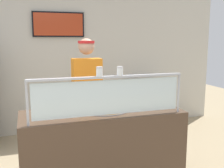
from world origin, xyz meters
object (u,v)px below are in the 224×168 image
Objects in this scene: pizza_server at (104,108)px; worker_figure at (88,96)px; pizza_tray at (106,109)px; parmesan_shaker at (99,72)px; pizza_box_stack at (152,86)px; pepper_flake_shaker at (120,71)px.

pizza_server is 0.16× the size of worker_figure.
pizza_tray is 5.24× the size of parmesan_shaker.
pizza_tray is 0.04m from pizza_server.
worker_figure is at bearing -142.87° from pizza_box_stack.
pizza_server is at bearing -129.83° from pizza_box_stack.
pizza_tray is 0.29× the size of worker_figure.
pizza_server reaches higher than pizza_tray.
parmesan_shaker is 0.22× the size of pizza_box_stack.
pepper_flake_shaker is (0.06, -0.30, 0.46)m from pizza_tray.
pizza_tray reaches higher than pizza_box_stack.
pizza_box_stack is at bearing 36.43° from pizza_server.
worker_figure is at bearing 96.75° from pizza_tray.
worker_figure reaches higher than parmesan_shaker.
pizza_box_stack is at bearing 52.07° from parmesan_shaker.
pizza_tray is at bearing 63.47° from parmesan_shaker.
pizza_tray is 0.61m from worker_figure.
parmesan_shaker reaches higher than pizza_server.
parmesan_shaker is 0.21m from pepper_flake_shaker.
worker_figure reaches higher than pizza_server.
pepper_flake_shaker is (0.09, -0.28, 0.44)m from pizza_server.
worker_figure is (-0.07, 0.60, 0.04)m from pizza_tray.
pizza_server is at bearing -85.98° from worker_figure.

